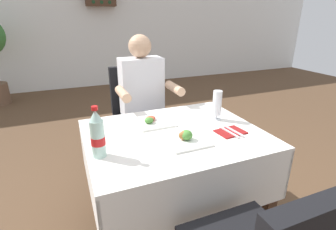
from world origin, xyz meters
The scene contains 10 objects.
ground_plane centered at (0.00, 0.00, 0.00)m, with size 11.00×11.00×0.00m, color brown.
back_wall centered at (0.00, 4.38, 1.35)m, with size 11.00×0.12×2.71m, color white.
main_dining_table centered at (-0.11, 0.11, 0.55)m, with size 1.07×0.87×0.72m.
chair_far_diner_seat centered at (-0.11, 0.93, 0.55)m, with size 0.44×0.50×0.97m.
seated_diner_far centered at (-0.08, 0.82, 0.71)m, with size 0.50×0.46×1.26m.
plate_near_camera centered at (-0.10, -0.03, 0.74)m, with size 0.23×0.23×0.07m.
plate_far_diner centered at (-0.18, 0.30, 0.74)m, with size 0.24×0.24×0.05m.
beer_glass_left centered at (0.24, 0.19, 0.83)m, with size 0.07×0.07×0.21m.
cola_bottle_primary centered at (-0.58, -0.01, 0.84)m, with size 0.07×0.07×0.27m.
napkin_cutlery_set centered at (0.21, -0.02, 0.73)m, with size 0.18×0.19×0.01m.
Camera 1 is at (-0.69, -1.20, 1.40)m, focal length 27.25 mm.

